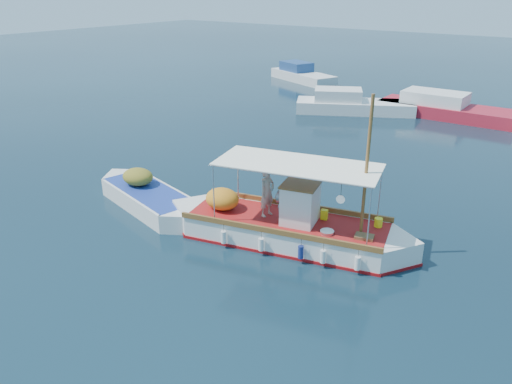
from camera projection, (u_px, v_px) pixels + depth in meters
The scene contains 6 objects.
ground at pixel (281, 232), 17.99m from camera, with size 160.00×160.00×0.00m, color black.
fishing_caique at pixel (285, 228), 17.24m from camera, with size 8.78×3.98×5.52m.
dinghy at pixel (148, 199), 19.98m from camera, with size 6.35×2.90×1.59m.
bg_boat_nw at pixel (351, 105), 34.47m from camera, with size 8.12×5.85×1.80m.
bg_boat_n at pixel (452, 110), 33.08m from camera, with size 10.11×2.81×1.80m.
bg_boat_far_w at pixel (302, 75), 45.60m from camera, with size 7.42×4.82×1.80m.
Camera 1 is at (8.70, -13.47, 8.32)m, focal length 35.00 mm.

